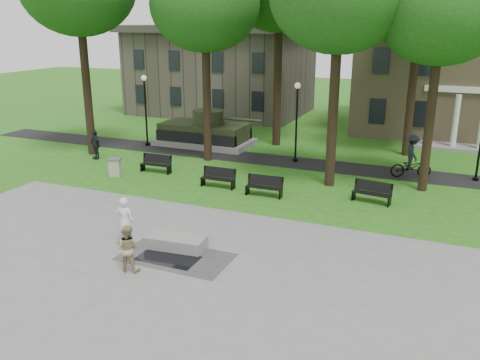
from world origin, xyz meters
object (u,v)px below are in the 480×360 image
object	(u,v)px
friend_watching	(127,248)
cyclist	(412,160)
skateboarder	(125,221)
concrete_block	(176,242)
park_bench_0	(156,163)
trash_bin	(115,167)

from	to	relation	value
friend_watching	cyclist	distance (m)	16.96
skateboarder	cyclist	xyz separation A→B (m)	(9.04, 13.38, -0.01)
concrete_block	park_bench_0	size ratio (longest dim) A/B	1.21
park_bench_0	trash_bin	distance (m)	2.26
friend_watching	concrete_block	bearing A→B (deg)	-115.52
concrete_block	trash_bin	xyz separation A→B (m)	(-7.77, 6.88, 0.24)
concrete_block	friend_watching	distance (m)	2.37
concrete_block	skateboarder	bearing A→B (deg)	-164.90
trash_bin	park_bench_0	bearing A→B (deg)	40.50
concrete_block	cyclist	world-z (taller)	cyclist
park_bench_0	skateboarder	bearing A→B (deg)	-66.28
concrete_block	cyclist	size ratio (longest dim) A/B	0.94
skateboarder	trash_bin	bearing A→B (deg)	-58.00
concrete_block	park_bench_0	bearing A→B (deg)	125.89
friend_watching	trash_bin	size ratio (longest dim) A/B	1.70
park_bench_0	trash_bin	xyz separation A→B (m)	(-1.72, -1.47, -0.04)
skateboarder	cyclist	distance (m)	16.14
park_bench_0	trash_bin	size ratio (longest dim) A/B	1.89
skateboarder	trash_bin	size ratio (longest dim) A/B	1.97
friend_watching	park_bench_0	distance (m)	11.91
skateboarder	friend_watching	bearing A→B (deg)	120.39
skateboarder	friend_watching	distance (m)	2.15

